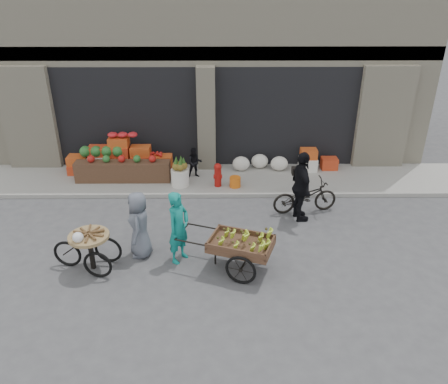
{
  "coord_description": "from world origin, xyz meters",
  "views": [
    {
      "loc": [
        0.44,
        -7.96,
        5.63
      ],
      "look_at": [
        0.51,
        1.17,
        1.1
      ],
      "focal_mm": 35.0,
      "sensor_mm": 36.0,
      "label": 1
    }
  ],
  "objects_px": {
    "seated_person": "(195,163)",
    "vendor_grey": "(139,225)",
    "pineapple_bin": "(180,177)",
    "tricycle_cart": "(90,246)",
    "orange_bucket": "(235,182)",
    "cyclist": "(301,187)",
    "bicycle": "(305,196)",
    "vendor_woman": "(179,227)",
    "banana_cart": "(239,242)",
    "fire_hydrant": "(218,174)"
  },
  "relations": [
    {
      "from": "tricycle_cart",
      "to": "bicycle",
      "type": "relative_size",
      "value": 0.85
    },
    {
      "from": "seated_person",
      "to": "tricycle_cart",
      "type": "relative_size",
      "value": 0.64
    },
    {
      "from": "banana_cart",
      "to": "bicycle",
      "type": "bearing_deg",
      "value": 73.79
    },
    {
      "from": "pineapple_bin",
      "to": "tricycle_cart",
      "type": "distance_m",
      "value": 4.18
    },
    {
      "from": "seated_person",
      "to": "cyclist",
      "type": "relative_size",
      "value": 0.51
    },
    {
      "from": "banana_cart",
      "to": "tricycle_cart",
      "type": "distance_m",
      "value": 3.12
    },
    {
      "from": "vendor_woman",
      "to": "vendor_grey",
      "type": "relative_size",
      "value": 1.07
    },
    {
      "from": "banana_cart",
      "to": "bicycle",
      "type": "height_order",
      "value": "banana_cart"
    },
    {
      "from": "seated_person",
      "to": "banana_cart",
      "type": "bearing_deg",
      "value": -85.68
    },
    {
      "from": "seated_person",
      "to": "cyclist",
      "type": "bearing_deg",
      "value": -50.59
    },
    {
      "from": "seated_person",
      "to": "vendor_grey",
      "type": "relative_size",
      "value": 0.61
    },
    {
      "from": "bicycle",
      "to": "cyclist",
      "type": "height_order",
      "value": "cyclist"
    },
    {
      "from": "bicycle",
      "to": "cyclist",
      "type": "bearing_deg",
      "value": 143.83
    },
    {
      "from": "vendor_grey",
      "to": "bicycle",
      "type": "relative_size",
      "value": 0.89
    },
    {
      "from": "vendor_woman",
      "to": "fire_hydrant",
      "type": "bearing_deg",
      "value": 18.78
    },
    {
      "from": "pineapple_bin",
      "to": "banana_cart",
      "type": "xyz_separation_m",
      "value": [
        1.55,
        -3.92,
        0.3
      ]
    },
    {
      "from": "vendor_grey",
      "to": "banana_cart",
      "type": "bearing_deg",
      "value": 72.85
    },
    {
      "from": "orange_bucket",
      "to": "bicycle",
      "type": "height_order",
      "value": "bicycle"
    },
    {
      "from": "seated_person",
      "to": "banana_cart",
      "type": "xyz_separation_m",
      "value": [
        1.15,
        -4.52,
        0.08
      ]
    },
    {
      "from": "orange_bucket",
      "to": "cyclist",
      "type": "distance_m",
      "value": 2.41
    },
    {
      "from": "bicycle",
      "to": "cyclist",
      "type": "xyz_separation_m",
      "value": [
        -0.2,
        -0.4,
        0.46
      ]
    },
    {
      "from": "bicycle",
      "to": "cyclist",
      "type": "distance_m",
      "value": 0.64
    },
    {
      "from": "fire_hydrant",
      "to": "bicycle",
      "type": "distance_m",
      "value": 2.66
    },
    {
      "from": "fire_hydrant",
      "to": "orange_bucket",
      "type": "xyz_separation_m",
      "value": [
        0.5,
        -0.05,
        -0.23
      ]
    },
    {
      "from": "orange_bucket",
      "to": "banana_cart",
      "type": "relative_size",
      "value": 0.14
    },
    {
      "from": "banana_cart",
      "to": "vendor_woman",
      "type": "relative_size",
      "value": 1.44
    },
    {
      "from": "tricycle_cart",
      "to": "bicycle",
      "type": "xyz_separation_m",
      "value": [
        4.95,
        2.48,
        -0.11
      ]
    },
    {
      "from": "cyclist",
      "to": "vendor_grey",
      "type": "bearing_deg",
      "value": 102.79
    },
    {
      "from": "tricycle_cart",
      "to": "vendor_grey",
      "type": "distance_m",
      "value": 1.11
    },
    {
      "from": "fire_hydrant",
      "to": "seated_person",
      "type": "bearing_deg",
      "value": 137.12
    },
    {
      "from": "vendor_woman",
      "to": "tricycle_cart",
      "type": "relative_size",
      "value": 1.13
    },
    {
      "from": "cyclist",
      "to": "banana_cart",
      "type": "bearing_deg",
      "value": 132.81
    },
    {
      "from": "vendor_woman",
      "to": "bicycle",
      "type": "bearing_deg",
      "value": -23.17
    },
    {
      "from": "seated_person",
      "to": "bicycle",
      "type": "height_order",
      "value": "seated_person"
    },
    {
      "from": "seated_person",
      "to": "vendor_grey",
      "type": "height_order",
      "value": "vendor_grey"
    },
    {
      "from": "banana_cart",
      "to": "tricycle_cart",
      "type": "xyz_separation_m",
      "value": [
        -3.11,
        0.05,
        -0.1
      ]
    },
    {
      "from": "pineapple_bin",
      "to": "vendor_grey",
      "type": "xyz_separation_m",
      "value": [
        -0.6,
        -3.35,
        0.4
      ]
    },
    {
      "from": "fire_hydrant",
      "to": "cyclist",
      "type": "relative_size",
      "value": 0.39
    },
    {
      "from": "vendor_woman",
      "to": "pineapple_bin",
      "type": "bearing_deg",
      "value": 36.41
    },
    {
      "from": "vendor_grey",
      "to": "cyclist",
      "type": "distance_m",
      "value": 4.1
    },
    {
      "from": "seated_person",
      "to": "banana_cart",
      "type": "distance_m",
      "value": 4.67
    },
    {
      "from": "vendor_woman",
      "to": "vendor_grey",
      "type": "distance_m",
      "value": 0.9
    },
    {
      "from": "seated_person",
      "to": "tricycle_cart",
      "type": "height_order",
      "value": "seated_person"
    },
    {
      "from": "fire_hydrant",
      "to": "tricycle_cart",
      "type": "height_order",
      "value": "tricycle_cart"
    },
    {
      "from": "seated_person",
      "to": "vendor_grey",
      "type": "xyz_separation_m",
      "value": [
        -1.0,
        -3.95,
        0.18
      ]
    },
    {
      "from": "orange_bucket",
      "to": "seated_person",
      "type": "distance_m",
      "value": 1.42
    },
    {
      "from": "orange_bucket",
      "to": "banana_cart",
      "type": "distance_m",
      "value": 3.84
    },
    {
      "from": "orange_bucket",
      "to": "vendor_grey",
      "type": "bearing_deg",
      "value": -124.01
    },
    {
      "from": "fire_hydrant",
      "to": "vendor_grey",
      "type": "bearing_deg",
      "value": -117.17
    },
    {
      "from": "vendor_grey",
      "to": "bicycle",
      "type": "bearing_deg",
      "value": 113.83
    }
  ]
}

